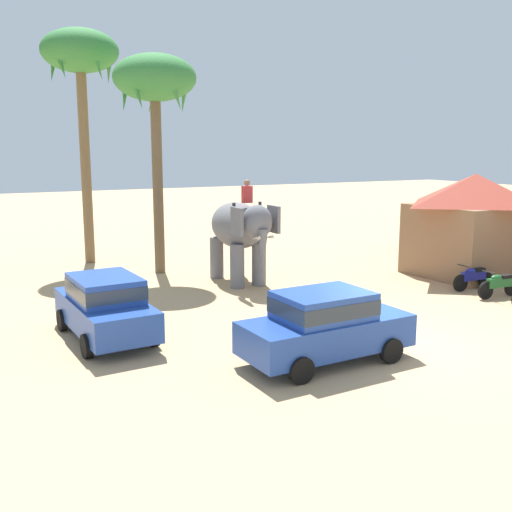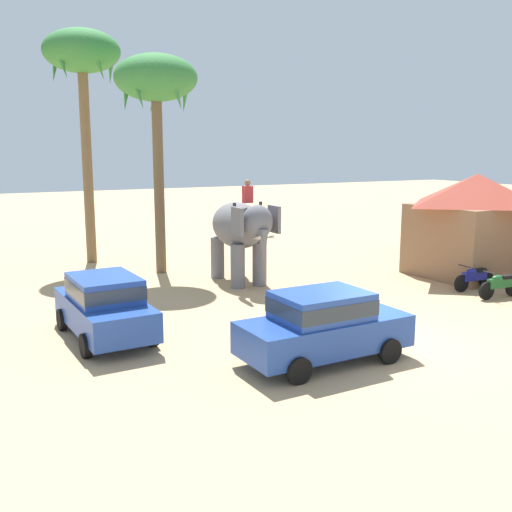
{
  "view_description": "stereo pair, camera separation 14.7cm",
  "coord_description": "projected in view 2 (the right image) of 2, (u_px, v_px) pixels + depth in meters",
  "views": [
    {
      "loc": [
        -9.63,
        -11.23,
        4.98
      ],
      "look_at": [
        -0.86,
        5.17,
        1.6
      ],
      "focal_mm": 41.75,
      "sensor_mm": 36.0,
      "label": 1
    },
    {
      "loc": [
        -9.5,
        -11.3,
        4.98
      ],
      "look_at": [
        -0.86,
        5.17,
        1.6
      ],
      "focal_mm": 41.75,
      "sensor_mm": 36.0,
      "label": 2
    }
  ],
  "objects": [
    {
      "name": "elephant_with_mahout",
      "position": [
        241.0,
        230.0,
        21.96
      ],
      "size": [
        1.66,
        3.88,
        3.88
      ],
      "color": "slate",
      "rests_on": "ground"
    },
    {
      "name": "roadside_hut",
      "position": [
        475.0,
        222.0,
        23.45
      ],
      "size": [
        5.22,
        4.46,
        4.0
      ],
      "color": "#8C6647",
      "rests_on": "ground"
    },
    {
      "name": "ground_plane",
      "position": [
        381.0,
        347.0,
        15.08
      ],
      "size": [
        120.0,
        120.0,
        0.0
      ],
      "primitive_type": "plane",
      "color": "tan"
    },
    {
      "name": "car_sedan_foreground",
      "position": [
        323.0,
        324.0,
        13.91
      ],
      "size": [
        4.14,
        1.96,
        1.7
      ],
      "color": "#23479E",
      "rests_on": "ground"
    },
    {
      "name": "palm_tree_left_of_road",
      "position": [
        156.0,
        85.0,
        22.86
      ],
      "size": [
        3.2,
        3.2,
        8.54
      ],
      "color": "brown",
      "rests_on": "ground"
    },
    {
      "name": "motorcycle_far_in_row",
      "position": [
        500.0,
        285.0,
        19.97
      ],
      "size": [
        1.8,
        0.55,
        0.94
      ],
      "color": "black",
      "rests_on": "ground"
    },
    {
      "name": "motorcycle_end_of_row",
      "position": [
        474.0,
        277.0,
        21.07
      ],
      "size": [
        1.8,
        0.55,
        0.94
      ],
      "color": "black",
      "rests_on": "ground"
    },
    {
      "name": "car_parked_far_side",
      "position": [
        105.0,
        304.0,
        15.66
      ],
      "size": [
        2.01,
        4.17,
        1.7
      ],
      "color": "#23479E",
      "rests_on": "ground"
    },
    {
      "name": "palm_tree_behind_elephant",
      "position": [
        82.0,
        60.0,
        24.82
      ],
      "size": [
        3.2,
        3.2,
        9.87
      ],
      "color": "brown",
      "rests_on": "ground"
    }
  ]
}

